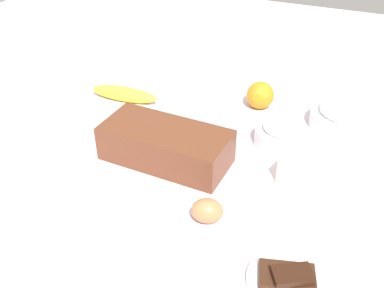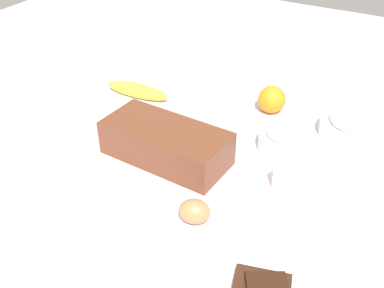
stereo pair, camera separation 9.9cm
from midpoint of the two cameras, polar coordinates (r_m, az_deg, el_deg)
The scene contains 9 objects.
ground_plane at distance 1.02m, azimuth 2.78°, elevation -2.41°, with size 2.40×2.40×0.02m, color silver.
loaf_pan at distance 0.99m, azimuth -0.47°, elevation 0.09°, with size 0.29×0.15×0.08m.
flour_bowl at distance 1.06m, azimuth 14.38°, elevation 0.46°, with size 0.12×0.12×0.06m.
sugar_bowl at distance 1.15m, azimuth 22.02°, elevation 2.05°, with size 0.15×0.15×0.07m.
banana at distance 1.25m, azimuth -4.69°, elevation 6.71°, with size 0.19×0.04×0.04m, color yellow.
orange_fruit at distance 1.20m, azimuth 12.40°, elevation 5.44°, with size 0.07×0.07×0.07m, color orange.
butter_block at distance 0.94m, azimuth 16.49°, elevation -4.52°, with size 0.09×0.06×0.06m, color #F4EDB2.
egg_near_butter at distance 0.85m, azimuth 3.70°, elevation -8.65°, with size 0.05×0.05×0.06m, color #AE7547.
chocolate_plate at distance 0.76m, azimuth 12.72°, elevation -17.45°, with size 0.13×0.13×0.03m.
Camera 2 is at (0.40, -0.71, 0.60)m, focal length 42.22 mm.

